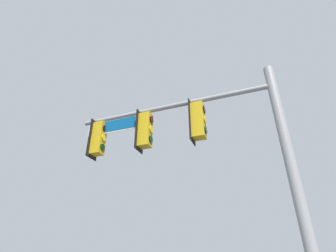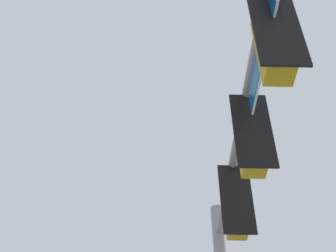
# 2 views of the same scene
# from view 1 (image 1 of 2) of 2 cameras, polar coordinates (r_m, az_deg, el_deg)

# --- Properties ---
(signal_pole_near) EXTENTS (6.13, 0.64, 6.89)m
(signal_pole_near) POSITION_cam_1_polar(r_m,az_deg,el_deg) (7.07, 6.89, -4.81)
(signal_pole_near) COLOR gray
(signal_pole_near) RESTS_ON ground_plane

